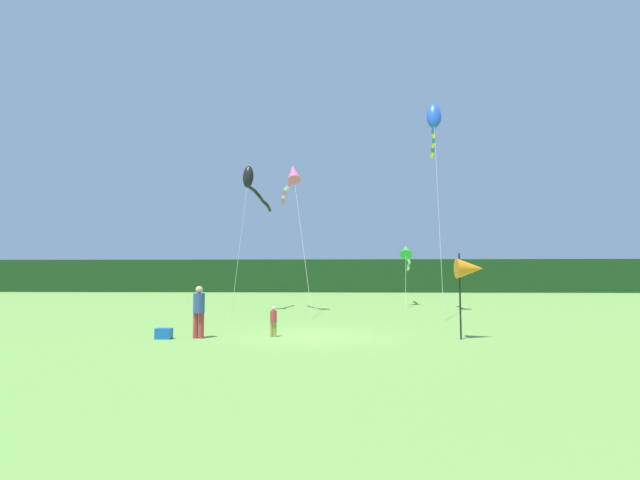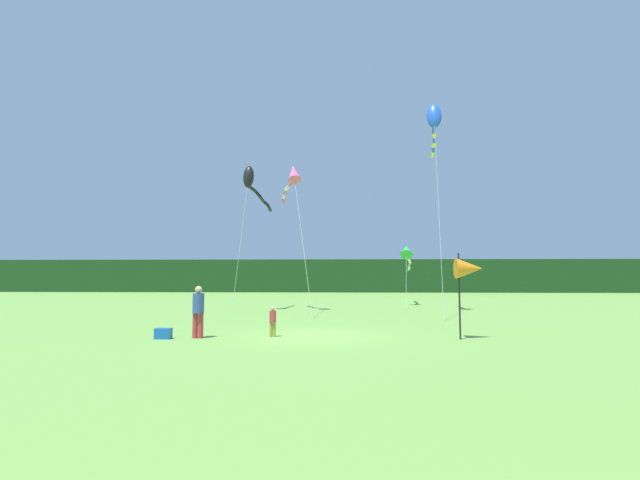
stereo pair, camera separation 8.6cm
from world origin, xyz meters
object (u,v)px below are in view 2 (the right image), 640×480
kite_green (407,253)px  kite_black (251,182)px  person_child (273,320)px  banner_flag_pole (469,269)px  kite_rainbow (293,176)px  person_adult (198,309)px  kite_blue (434,120)px  cooler_box (163,334)px

kite_green → kite_black: bearing=-148.8°
person_child → banner_flag_pole: bearing=-3.0°
person_child → kite_rainbow: bearing=92.9°
person_adult → banner_flag_pole: 9.34m
banner_flag_pole → kite_green: kite_green is taller
kite_rainbow → kite_green: 11.17m
person_adult → kite_blue: bearing=46.8°
cooler_box → person_child: bearing=10.4°
kite_black → kite_blue: bearing=-5.4°
kite_green → kite_rainbow: bearing=-140.1°
banner_flag_pole → kite_green: (0.56, 18.44, 1.48)m
banner_flag_pole → kite_blue: size_ratio=0.23×
cooler_box → kite_rainbow: size_ratio=0.06×
cooler_box → banner_flag_pole: (10.36, 0.31, 2.18)m
banner_flag_pole → kite_black: 16.61m
cooler_box → kite_blue: (11.58, 11.37, 11.18)m
kite_rainbow → kite_blue: size_ratio=0.74×
person_adult → cooler_box: person_adult is taller
kite_rainbow → kite_blue: 9.10m
person_adult → banner_flag_pole: size_ratio=0.61×
kite_black → person_child: bearing=-74.9°
person_child → cooler_box: size_ratio=2.00×
kite_rainbow → person_adult: bearing=-99.2°
person_child → kite_black: kite_black is taller
cooler_box → kite_black: bearing=87.9°
kite_rainbow → kite_black: kite_rainbow is taller
banner_flag_pole → person_adult: bearing=-179.4°
kite_black → kite_green: bearing=31.2°
person_adult → cooler_box: size_ratio=3.37×
kite_green → kite_blue: bearing=-84.9°
banner_flag_pole → kite_black: bearing=129.3°
kite_blue → kite_green: 10.56m
kite_blue → kite_green: kite_blue is taller
kite_rainbow → kite_green: kite_rainbow is taller
kite_black → cooler_box: bearing=-92.1°
person_adult → kite_rainbow: (1.94, 11.95, 7.27)m
person_child → kite_rainbow: size_ratio=0.12×
banner_flag_pole → kite_green: 18.51m
person_adult → banner_flag_pole: (9.24, 0.09, 1.36)m
kite_black → kite_green: kite_black is taller
kite_rainbow → kite_blue: bearing=-5.4°
person_adult → kite_blue: (10.46, 11.14, 10.36)m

